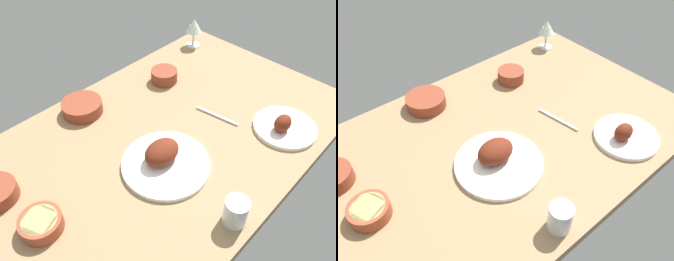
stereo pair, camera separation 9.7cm
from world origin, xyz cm
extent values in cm
cube|color=#937551|center=(0.00, 0.00, 2.00)|extent=(140.00, 90.00, 4.00)
cylinder|color=white|center=(32.08, -29.39, 4.80)|extent=(23.08, 23.08, 1.60)
ellipsoid|color=#602314|center=(29.32, -29.26, 8.63)|extent=(7.52, 5.58, 6.59)
cylinder|color=white|center=(-11.35, -9.82, 4.80)|extent=(29.75, 29.75, 1.60)
ellipsoid|color=#602314|center=(-11.10, -7.79, 9.01)|extent=(12.89, 9.46, 7.41)
cylinder|color=brown|center=(-13.93, 32.99, 6.45)|extent=(15.63, 15.63, 4.90)
cylinder|color=#4C192D|center=(-13.93, 32.99, 8.40)|extent=(12.81, 12.81, 1.00)
cylinder|color=brown|center=(23.28, 24.54, 6.68)|extent=(11.38, 11.38, 5.35)
cylinder|color=#9E3314|center=(23.28, 24.54, 8.85)|extent=(9.33, 9.33, 1.00)
cylinder|color=brown|center=(-52.25, -0.56, 6.28)|extent=(12.22, 12.22, 4.55)
cylinder|color=#D6BC70|center=(-52.25, -0.56, 8.05)|extent=(10.02, 10.02, 1.00)
cylinder|color=silver|center=(55.27, 35.33, 4.25)|extent=(7.00, 7.00, 0.50)
cylinder|color=silver|center=(55.27, 35.33, 8.00)|extent=(1.00, 1.00, 7.00)
cone|color=silver|center=(55.27, 35.33, 14.75)|extent=(7.60, 7.60, 6.50)
cylinder|color=beige|center=(55.27, 35.33, 13.30)|extent=(4.18, 4.18, 2.80)
cylinder|color=silver|center=(-12.68, -38.54, 8.56)|extent=(7.02, 7.02, 9.13)
cube|color=silver|center=(20.22, -6.94, 4.40)|extent=(3.63, 18.04, 0.80)
camera|label=1|loc=(-63.82, -61.01, 90.82)|focal=36.01mm
camera|label=2|loc=(-56.72, -67.65, 90.82)|focal=36.01mm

